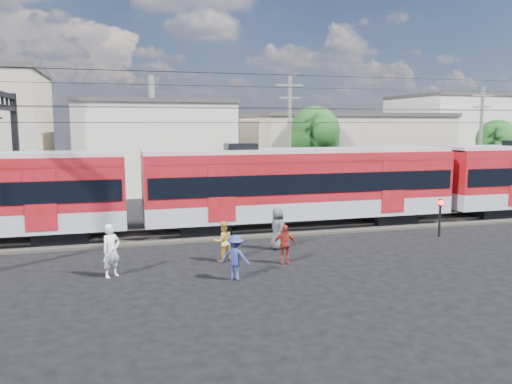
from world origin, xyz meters
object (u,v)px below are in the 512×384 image
Objects in this scene: commuter_train at (305,183)px; car_silver at (486,191)px; pedestrian_c at (236,257)px; pedestrian_a at (111,251)px; crossing_signal at (440,211)px.

commuter_train is 16.64m from car_silver.
pedestrian_c is 0.39× the size of car_silver.
pedestrian_a is at bearing -148.12° from commuter_train.
commuter_train is 27.24× the size of crossing_signal.
crossing_signal is (-10.09, -8.87, 0.59)m from car_silver.
pedestrian_c is (4.19, -1.53, -0.15)m from pedestrian_a.
pedestrian_c is at bearing 108.09° from car_silver.
car_silver is at bearing -115.84° from pedestrian_c.
pedestrian_c is at bearing -125.90° from commuter_train.
pedestrian_a is 1.03× the size of crossing_signal.
pedestrian_a is 4.47m from pedestrian_c.
commuter_train is at bearing 147.21° from crossing_signal.
car_silver is at bearing -11.63° from pedestrian_a.
car_silver is (21.13, 12.80, -0.11)m from pedestrian_c.
crossing_signal is (11.04, 3.92, 0.48)m from pedestrian_c.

